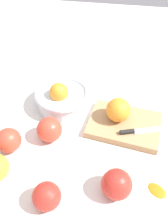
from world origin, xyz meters
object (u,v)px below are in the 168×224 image
at_px(bowl, 63,97).
at_px(apple_mid_left, 50,129).
at_px(knife, 137,131).
at_px(apple_front_left, 47,196).
at_px(apple_front_left_3, 9,140).
at_px(cutting_board, 124,125).
at_px(orange_on_board, 118,110).
at_px(apple_front_right, 117,184).

distance_m(bowl, apple_mid_left, 0.15).
distance_m(bowl, knife, 0.28).
xyz_separation_m(bowl, knife, (0.26, -0.10, -0.01)).
relative_size(knife, apple_front_left, 2.11).
bearing_deg(apple_mid_left, apple_front_left_3, -150.22).
relative_size(cutting_board, apple_front_left_3, 3.06).
bearing_deg(knife, cutting_board, 139.19).
xyz_separation_m(bowl, orange_on_board, (0.20, -0.06, 0.02)).
height_order(cutting_board, apple_front_right, apple_front_right).
xyz_separation_m(cutting_board, apple_front_left, (-0.17, -0.29, 0.02)).
bearing_deg(apple_front_left_3, bowl, 62.94).
xyz_separation_m(orange_on_board, knife, (0.07, -0.05, -0.03)).
bearing_deg(apple_front_right, apple_front_left_3, 165.08).
xyz_separation_m(bowl, apple_front_left, (0.05, -0.36, -0.00)).
relative_size(bowl, apple_mid_left, 2.48).
distance_m(apple_front_left_3, apple_front_right, 0.34).
bearing_deg(knife, apple_front_left_3, -163.28).
bearing_deg(apple_mid_left, orange_on_board, 26.10).
relative_size(cutting_board, orange_on_board, 2.89).
relative_size(cutting_board, apple_front_right, 2.88).
xyz_separation_m(bowl, apple_front_left_3, (-0.11, -0.22, -0.00)).
bearing_deg(orange_on_board, apple_mid_left, -153.90).
bearing_deg(apple_front_left_3, apple_front_right, -14.92).
relative_size(bowl, knife, 1.29).
height_order(cutting_board, orange_on_board, orange_on_board).
relative_size(bowl, apple_front_left, 2.72).
distance_m(bowl, orange_on_board, 0.21).
bearing_deg(orange_on_board, apple_front_right, -86.19).
bearing_deg(apple_mid_left, apple_front_right, -34.27).
height_order(knife, apple_front_left, apple_front_left).
bearing_deg(apple_front_left, orange_on_board, 64.26).
bearing_deg(knife, orange_on_board, 144.40).
xyz_separation_m(apple_front_left, apple_front_right, (0.16, 0.06, 0.00)).
height_order(apple_front_left, apple_front_right, apple_front_right).
xyz_separation_m(cutting_board, apple_mid_left, (-0.23, -0.09, 0.03)).
bearing_deg(cutting_board, bowl, 163.05).
xyz_separation_m(bowl, apple_mid_left, (-0.00, -0.15, 0.00)).
distance_m(knife, apple_front_left, 0.34).
relative_size(apple_mid_left, apple_front_left_3, 1.06).
height_order(apple_mid_left, apple_front_left_3, apple_mid_left).
relative_size(orange_on_board, apple_mid_left, 1.00).
distance_m(cutting_board, orange_on_board, 0.06).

